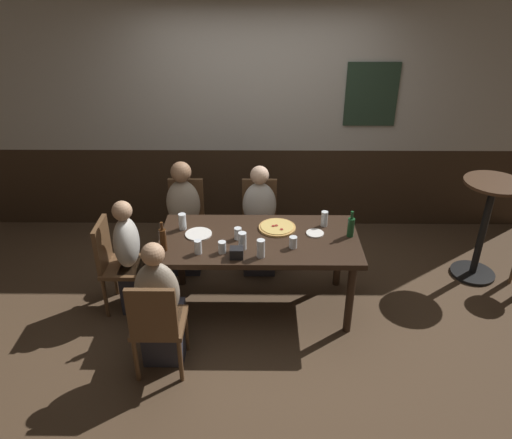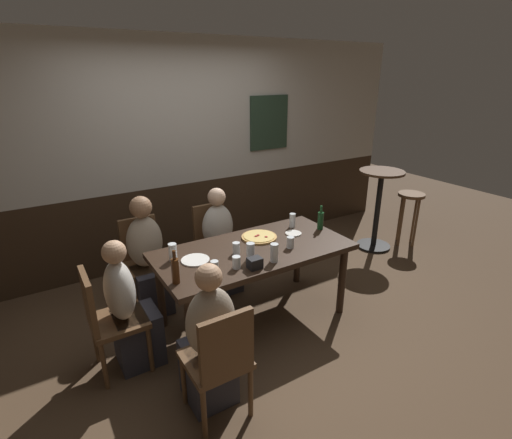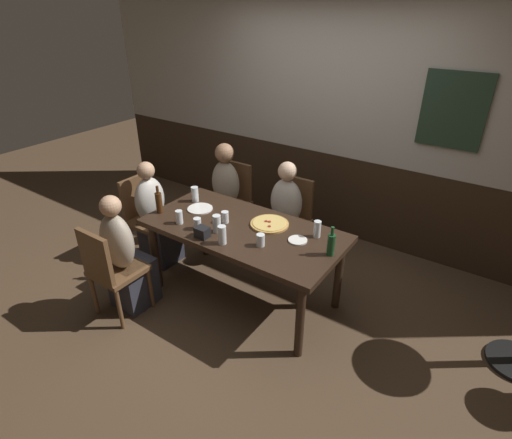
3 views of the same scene
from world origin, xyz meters
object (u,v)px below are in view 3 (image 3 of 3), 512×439
at_px(dining_table, 243,236).
at_px(chair_head_west, 144,213).
at_px(person_left_near, 126,262).
at_px(highball_clear, 179,218).
at_px(pint_glass_amber, 261,241).
at_px(person_head_west, 156,221).
at_px(chair_left_far, 233,197).
at_px(chair_mid_far, 291,215).
at_px(pizza, 270,224).
at_px(tumbler_water, 197,224).
at_px(condiment_caddy, 202,232).
at_px(chair_left_near, 110,268).
at_px(pint_glass_stout, 217,225).
at_px(plate_white_small, 298,240).
at_px(beer_bottle_brown, 159,202).
at_px(beer_bottle_green, 331,244).
at_px(person_mid_far, 283,224).
at_px(beer_glass_half, 195,195).
at_px(tumbler_short, 222,235).
at_px(pint_glass_pale, 317,230).
at_px(person_left_far, 224,203).
at_px(beer_glass_tall, 225,218).
at_px(plate_white_large, 200,209).

xyz_separation_m(dining_table, chair_head_west, (-1.29, 0.00, -0.16)).
xyz_separation_m(chair_head_west, person_left_near, (0.52, -0.68, -0.03)).
distance_m(highball_clear, pint_glass_amber, 0.80).
distance_m(chair_head_west, highball_clear, 0.87).
height_order(chair_head_west, person_head_west, person_head_west).
bearing_deg(chair_left_far, chair_mid_far, 0.00).
bearing_deg(person_left_near, pizza, 42.34).
bearing_deg(tumbler_water, person_head_west, 163.67).
bearing_deg(condiment_caddy, chair_head_west, 163.96).
bearing_deg(chair_left_near, pint_glass_stout, 46.60).
relative_size(pint_glass_amber, plate_white_small, 0.65).
bearing_deg(tumbler_water, pizza, 40.92).
bearing_deg(beer_bottle_brown, beer_bottle_green, 8.64).
bearing_deg(tumbler_water, person_mid_far, 71.44).
distance_m(chair_left_far, beer_glass_half, 0.76).
height_order(pizza, tumbler_short, tumbler_short).
bearing_deg(person_left_near, beer_bottle_brown, 93.94).
height_order(highball_clear, plate_white_small, highball_clear).
xyz_separation_m(chair_left_far, pizza, (0.93, -0.68, 0.26)).
bearing_deg(plate_white_small, pint_glass_pale, 57.10).
bearing_deg(person_left_far, tumbler_short, -51.52).
xyz_separation_m(beer_glass_half, pint_glass_amber, (0.98, -0.31, -0.02)).
height_order(person_mid_far, highball_clear, person_mid_far).
relative_size(person_mid_far, person_left_far, 0.96).
relative_size(dining_table, person_left_near, 1.56).
distance_m(dining_table, beer_glass_half, 0.72).
distance_m(person_left_near, pint_glass_stout, 0.87).
height_order(beer_glass_tall, condiment_caddy, beer_glass_tall).
xyz_separation_m(pizza, tumbler_water, (-0.47, -0.41, 0.03)).
distance_m(beer_glass_half, plate_white_large, 0.19).
bearing_deg(chair_left_far, person_left_far, -90.00).
bearing_deg(person_mid_far, tumbler_short, -89.24).
bearing_deg(beer_glass_half, dining_table, -12.78).
bearing_deg(beer_glass_half, condiment_caddy, -43.12).
relative_size(tumbler_water, plate_white_small, 0.65).
bearing_deg(condiment_caddy, pizza, 54.49).
distance_m(pizza, beer_glass_half, 0.85).
relative_size(person_left_near, plate_white_small, 7.12).
xyz_separation_m(chair_left_near, beer_bottle_brown, (-0.03, 0.64, 0.35)).
relative_size(pizza, beer_bottle_green, 1.38).
xyz_separation_m(highball_clear, tumbler_water, (0.20, 0.01, -0.01)).
bearing_deg(plate_white_small, pint_glass_stout, -158.19).
xyz_separation_m(pint_glass_stout, pint_glass_amber, (0.43, 0.02, -0.02)).
bearing_deg(dining_table, chair_mid_far, 90.00).
bearing_deg(pint_glass_stout, chair_head_west, 171.09).
relative_size(chair_left_near, condiment_caddy, 8.00).
xyz_separation_m(chair_left_near, chair_left_far, (0.00, 1.69, 0.00)).
relative_size(person_mid_far, beer_bottle_green, 4.57).
bearing_deg(pint_glass_stout, highball_clear, -168.76).
xyz_separation_m(pint_glass_stout, beer_glass_tall, (-0.04, 0.17, -0.02)).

